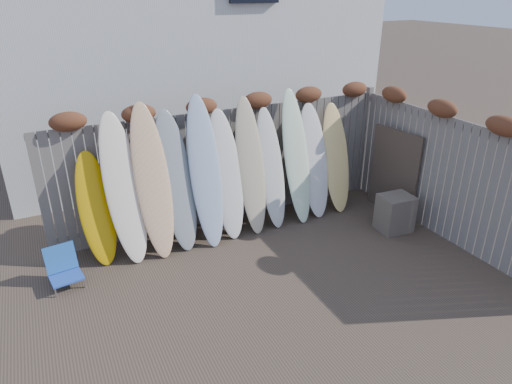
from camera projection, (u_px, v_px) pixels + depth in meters
name	position (u px, v px, depth m)	size (l,w,h in m)	color
ground	(294.00, 289.00, 6.35)	(80.00, 80.00, 0.00)	#493A2D
back_fence	(229.00, 156.00, 7.84)	(6.05, 0.28, 2.24)	slate
right_fence	(450.00, 172.00, 7.27)	(0.28, 4.40, 2.24)	slate
house	(175.00, 16.00, 10.54)	(8.50, 5.50, 6.33)	silver
beach_chair	(63.00, 268.00, 6.38)	(0.48, 0.50, 0.56)	blue
wooden_crate	(395.00, 213.00, 7.78)	(0.54, 0.45, 0.63)	#473A35
lattice_panel	(394.00, 172.00, 8.27)	(0.04, 1.03, 1.55)	#453629
surfboard_0	(96.00, 209.00, 6.74)	(0.50, 0.07, 1.75)	#DBA006
surfboard_1	(124.00, 189.00, 6.75)	(0.55, 0.07, 2.31)	white
surfboard_2	(152.00, 182.00, 6.89)	(0.53, 0.07, 2.41)	#FFCC98
surfboard_3	(176.00, 181.00, 7.09)	(0.54, 0.07, 2.25)	gray
surfboard_4	(205.00, 172.00, 7.19)	(0.50, 0.07, 2.44)	#AABEDA
surfboard_5	(226.00, 175.00, 7.44)	(0.53, 0.07, 2.16)	silver
surfboard_6	(251.00, 166.00, 7.59)	(0.46, 0.07, 2.31)	beige
surfboard_7	(271.00, 168.00, 7.79)	(0.45, 0.07, 2.09)	silver
surfboard_8	(296.00, 157.00, 7.94)	(0.46, 0.07, 2.36)	#DEF8CF
surfboard_9	(314.00, 161.00, 8.15)	(0.53, 0.07, 2.07)	white
surfboard_10	(336.00, 158.00, 8.35)	(0.51, 0.07, 2.02)	#FFD679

